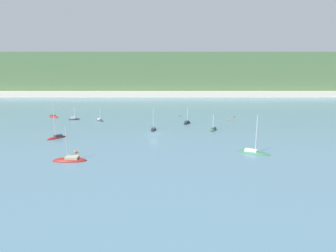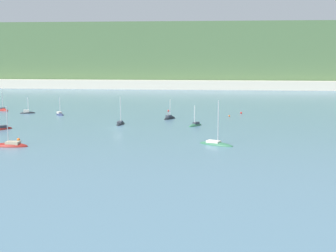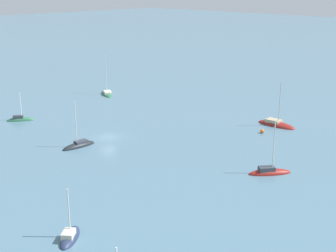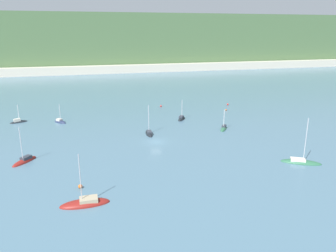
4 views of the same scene
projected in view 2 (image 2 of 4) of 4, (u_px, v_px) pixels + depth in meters
The scene contains 16 objects.
ground_plane at pixel (117, 128), 119.75m from camera, with size 600.00×600.00×0.00m, color slate.
hillside_ridge at pixel (172, 55), 280.79m from camera, with size 409.54×58.62×36.10m.
shore_town_strip at pixel (167, 85), 250.90m from camera, with size 348.11×6.00×4.79m.
sailboat_0 at pixel (2, 110), 156.54m from camera, with size 6.18×5.12×7.21m.
sailboat_1 at pixel (169, 119), 136.21m from camera, with size 3.86×4.86×6.77m.
sailboat_2 at pixel (1, 129), 117.20m from camera, with size 5.05×5.83×7.99m.
sailboat_3 at pixel (216, 144), 97.67m from camera, with size 7.95×5.86×9.91m.
sailboat_4 at pixel (120, 124), 126.04m from camera, with size 1.96×5.95×8.21m.
sailboat_5 at pixel (10, 146), 96.04m from camera, with size 7.55×2.68×9.02m.
sailboat_6 at pixel (195, 126), 123.15m from camera, with size 4.08×5.03×6.14m.
sailboat_7 at pixel (27, 113), 149.26m from camera, with size 4.96×3.18×5.79m.
sailboat_8 at pixel (60, 115), 145.21m from camera, with size 4.20×4.64×6.13m.
mooring_buoy_0 at pixel (19, 140), 101.62m from camera, with size 0.70×0.70×0.70m.
mooring_buoy_1 at pixel (241, 113), 148.14m from camera, with size 0.62×0.62×0.62m.
mooring_buoy_2 at pixel (168, 111), 153.85m from camera, with size 0.58×0.58×0.58m.
mooring_buoy_3 at pixel (229, 116), 141.31m from camera, with size 0.50×0.50×0.50m.
Camera 2 is at (24.29, -116.49, 18.81)m, focal length 50.00 mm.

